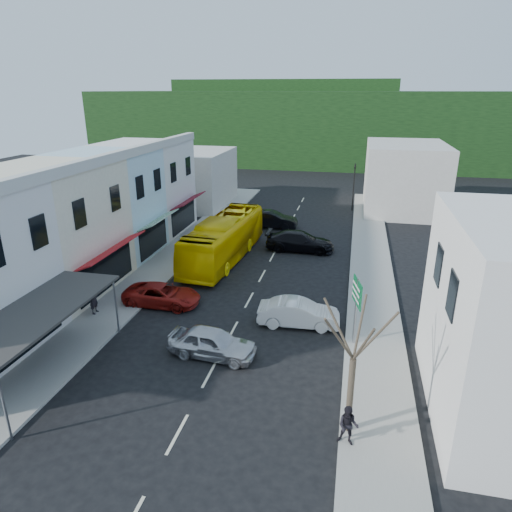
{
  "coord_description": "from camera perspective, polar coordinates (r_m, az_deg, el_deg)",
  "views": [
    {
      "loc": [
        5.89,
        -20.98,
        12.31
      ],
      "look_at": [
        0.0,
        6.0,
        2.2
      ],
      "focal_mm": 32.0,
      "sensor_mm": 36.0,
      "label": 1
    }
  ],
  "objects": [
    {
      "name": "car_black_far",
      "position": [
        43.03,
        1.93,
        4.45
      ],
      "size": [
        4.41,
        1.82,
        1.4
      ],
      "primitive_type": "imported",
      "rotation": [
        0.0,
        0.0,
        1.58
      ],
      "color": "black",
      "rests_on": "ground"
    },
    {
      "name": "car_silver",
      "position": [
        22.67,
        -5.49,
        -10.81
      ],
      "size": [
        4.54,
        2.18,
        1.4
      ],
      "primitive_type": "imported",
      "rotation": [
        0.0,
        0.0,
        1.48
      ],
      "color": "silver",
      "rests_on": "ground"
    },
    {
      "name": "direction_sign",
      "position": [
        23.41,
        12.33,
        -6.92
      ],
      "size": [
        0.95,
        1.75,
        3.71
      ],
      "primitive_type": null,
      "rotation": [
        0.0,
        0.0,
        0.24
      ],
      "color": "#085228",
      "rests_on": "ground"
    },
    {
      "name": "traffic_signal",
      "position": [
        50.12,
        12.11,
        8.4
      ],
      "size": [
        0.95,
        1.23,
        5.04
      ],
      "primitive_type": null,
      "rotation": [
        0.0,
        0.0,
        2.91
      ],
      "color": "black",
      "rests_on": "ground"
    },
    {
      "name": "hillside",
      "position": [
        86.56,
        7.74,
        16.24
      ],
      "size": [
        80.0,
        26.0,
        14.0
      ],
      "color": "black",
      "rests_on": "ground"
    },
    {
      "name": "distant_block_right",
      "position": [
        51.98,
        18.02,
        9.38
      ],
      "size": [
        8.0,
        12.0,
        7.0
      ],
      "primitive_type": "cube",
      "color": "#B7B2A8",
      "rests_on": "ground"
    },
    {
      "name": "car_red",
      "position": [
        28.18,
        -11.67,
        -4.67
      ],
      "size": [
        4.6,
        1.91,
        1.4
      ],
      "primitive_type": "imported",
      "rotation": [
        0.0,
        0.0,
        1.57
      ],
      "color": "maroon",
      "rests_on": "ground"
    },
    {
      "name": "car_black_near",
      "position": [
        36.98,
        5.49,
        1.71
      ],
      "size": [
        4.52,
        1.9,
        1.4
      ],
      "primitive_type": "imported",
      "rotation": [
        0.0,
        0.0,
        1.58
      ],
      "color": "black",
      "rests_on": "ground"
    },
    {
      "name": "sidewalk_right",
      "position": [
        33.35,
        14.21,
        -2.07
      ],
      "size": [
        3.0,
        52.0,
        0.15
      ],
      "primitive_type": "cube",
      "color": "gray",
      "rests_on": "ground"
    },
    {
      "name": "car_white",
      "position": [
        25.39,
        5.36,
        -7.2
      ],
      "size": [
        4.5,
        2.06,
        1.4
      ],
      "primitive_type": "imported",
      "rotation": [
        0.0,
        0.0,
        1.63
      ],
      "color": "silver",
      "rests_on": "ground"
    },
    {
      "name": "pedestrian_left",
      "position": [
        27.81,
        -19.61,
        -5.14
      ],
      "size": [
        0.42,
        0.61,
        1.7
      ],
      "primitive_type": "imported",
      "rotation": [
        0.0,
        0.0,
        1.61
      ],
      "color": "black",
      "rests_on": "sidewalk_left"
    },
    {
      "name": "sidewalk_left",
      "position": [
        35.9,
        -10.39,
        -0.16
      ],
      "size": [
        3.0,
        52.0,
        0.15
      ],
      "primitive_type": "cube",
      "color": "gray",
      "rests_on": "ground"
    },
    {
      "name": "pedestrian_right",
      "position": [
        17.76,
        11.46,
        -19.93
      ],
      "size": [
        0.76,
        0.54,
        1.7
      ],
      "primitive_type": "imported",
      "rotation": [
        0.0,
        0.0,
        -0.15
      ],
      "color": "black",
      "rests_on": "sidewalk_right"
    },
    {
      "name": "distant_block_left",
      "position": [
        52.05,
        -8.11,
        9.61
      ],
      "size": [
        8.0,
        10.0,
        6.0
      ],
      "primitive_type": "cube",
      "color": "#B7B2A8",
      "rests_on": "ground"
    },
    {
      "name": "shopfront_row",
      "position": [
        32.89,
        -22.24,
        3.96
      ],
      "size": [
        8.25,
        30.0,
        8.0
      ],
      "color": "silver",
      "rests_on": "ground"
    },
    {
      "name": "bus",
      "position": [
        34.72,
        -4.01,
        2.01
      ],
      "size": [
        3.29,
        11.74,
        3.1
      ],
      "primitive_type": "imported",
      "rotation": [
        0.0,
        0.0,
        -0.07
      ],
      "color": "yellow",
      "rests_on": "ground"
    },
    {
      "name": "ground",
      "position": [
        25.03,
        -2.97,
        -9.39
      ],
      "size": [
        120.0,
        120.0,
        0.0
      ],
      "primitive_type": "plane",
      "color": "black",
      "rests_on": "ground"
    },
    {
      "name": "street_tree",
      "position": [
        17.07,
        12.06,
        -12.49
      ],
      "size": [
        2.74,
        2.74,
        6.48
      ],
      "primitive_type": null,
      "rotation": [
        0.0,
        0.0,
        -0.18
      ],
      "color": "#362D22",
      "rests_on": "ground"
    }
  ]
}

